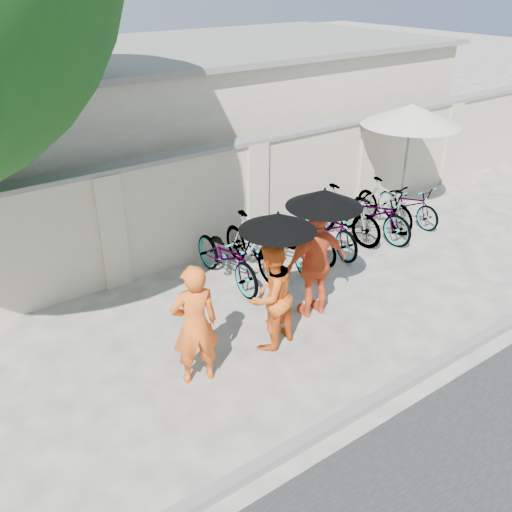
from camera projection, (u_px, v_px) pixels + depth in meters
ground at (271, 349)px, 8.26m from camera, size 80.00×80.00×0.00m
kerb at (355, 412)px, 7.02m from camera, size 40.00×0.16×0.12m
compound_wall at (209, 204)px, 10.64m from camera, size 20.00×0.30×2.00m
building_behind at (159, 124)px, 13.62m from camera, size 14.00×6.00×3.20m
monk_left at (195, 325)px, 7.30m from camera, size 0.71×0.56×1.71m
monk_center at (270, 296)px, 8.01m from camera, size 0.91×0.77×1.64m
parasol_center at (278, 222)px, 7.46m from camera, size 1.05×1.05×1.16m
monk_right at (316, 263)px, 8.74m from camera, size 1.09×0.59×1.77m
parasol_right at (325, 198)px, 8.20m from camera, size 1.13×1.13×1.10m
patio_umbrella at (411, 116)px, 11.67m from camera, size 2.50×2.50×2.46m
bike_0 at (227, 256)px, 9.80m from camera, size 0.73×1.94×1.01m
bike_1 at (252, 245)px, 10.13m from camera, size 0.61×1.81×1.07m
bike_2 at (283, 241)px, 10.31m from camera, size 0.91×2.04×1.03m
bike_3 at (306, 234)px, 10.64m from camera, size 0.49×1.62×0.97m
bike_4 at (328, 226)px, 10.97m from camera, size 0.82×1.91×0.97m
bike_5 at (344, 214)px, 11.35m from camera, size 0.74×1.88×1.10m
bike_6 at (372, 213)px, 11.51m from camera, size 0.84×2.00×1.02m
bike_7 at (385, 204)px, 11.95m from camera, size 0.61×1.71×1.01m
bike_8 at (408, 204)px, 12.18m from camera, size 0.58×1.64×0.86m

